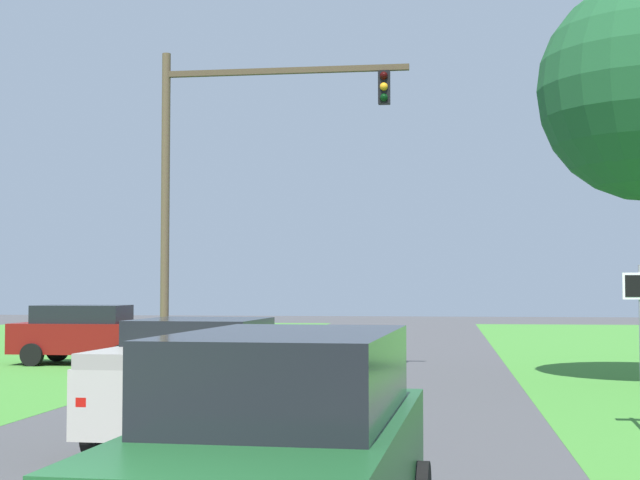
{
  "coord_description": "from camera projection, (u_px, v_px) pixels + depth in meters",
  "views": [
    {
      "loc": [
        2.91,
        -4.02,
        2.35
      ],
      "look_at": [
        0.12,
        16.44,
        3.38
      ],
      "focal_mm": 52.85,
      "sensor_mm": 36.0,
      "label": 1
    }
  ],
  "objects": [
    {
      "name": "ground_plane",
      "position": [
        272.0,
        429.0,
        15.53
      ],
      "size": [
        120.0,
        120.0,
        0.0
      ],
      "primitive_type": "plane",
      "color": "#424244"
    },
    {
      "name": "crossing_suv_far",
      "position": [
        87.0,
        333.0,
        28.67
      ],
      "size": [
        4.52,
        2.1,
        1.79
      ],
      "color": "maroon",
      "rests_on": "ground_plane"
    },
    {
      "name": "red_suv_near",
      "position": [
        285.0,
        451.0,
        7.56
      ],
      "size": [
        2.29,
        4.97,
        1.98
      ],
      "color": "#194C23",
      "rests_on": "ground_plane"
    },
    {
      "name": "traffic_light",
      "position": [
        221.0,
        164.0,
        26.16
      ],
      "size": [
        6.95,
        0.4,
        8.93
      ],
      "color": "brown",
      "rests_on": "ground_plane"
    },
    {
      "name": "pickup_truck_lead",
      "position": [
        204.0,
        378.0,
        14.27
      ],
      "size": [
        2.41,
        5.53,
        1.87
      ],
      "color": "#B7B2A8",
      "rests_on": "ground_plane"
    }
  ]
}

